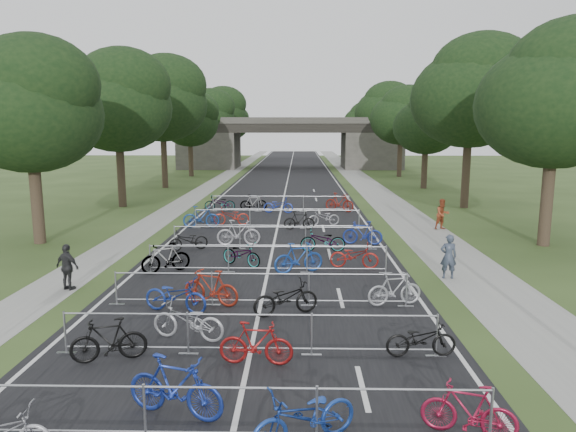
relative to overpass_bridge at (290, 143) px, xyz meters
name	(u,v)px	position (x,y,z in m)	size (l,w,h in m)	color
road	(288,178)	(0.00, -15.00, -3.53)	(11.00, 140.00, 0.01)	black
sidewalk_right	(358,178)	(8.00, -15.00, -3.53)	(3.00, 140.00, 0.01)	gray
sidewalk_left	(223,178)	(-7.50, -15.00, -3.53)	(2.00, 140.00, 0.01)	gray
lane_markings	(288,178)	(0.00, -15.00, -3.53)	(0.12, 140.00, 0.00)	silver
overpass_bridge	(290,143)	(0.00, 0.00, 0.00)	(31.00, 8.00, 7.05)	#3F3D38
tree_left_0	(31,108)	(-11.39, -49.07, 2.96)	(6.72, 6.72, 10.25)	#33261C
tree_right_0	(559,98)	(13.11, -49.07, 3.39)	(7.17, 7.17, 10.93)	#33261C
tree_left_1	(118,103)	(-11.39, -37.07, 3.77)	(7.56, 7.56, 11.53)	#33261C
tree_right_1	(472,94)	(13.11, -37.07, 4.37)	(8.18, 8.18, 12.47)	#33261C
tree_left_2	(163,101)	(-11.39, -25.07, 4.58)	(8.40, 8.40, 12.81)	#33261C
tree_right_2	(428,124)	(13.11, -25.07, 2.41)	(6.16, 6.16, 9.39)	#33261C
tree_left_3	(190,120)	(-11.39, -13.07, 2.96)	(6.72, 6.72, 10.25)	#33261C
tree_right_3	(402,117)	(13.11, -13.07, 3.39)	(7.17, 7.17, 10.93)	#33261C
tree_left_4	(208,116)	(-11.39, -1.07, 3.77)	(7.56, 7.56, 11.53)	#33261C
tree_right_4	(385,111)	(13.11, -1.07, 4.37)	(8.18, 8.18, 12.47)	#33261C
tree_left_5	(221,113)	(-11.39, 10.93, 4.58)	(8.40, 8.40, 12.81)	#33261C
tree_right_5	(372,126)	(13.11, 10.93, 2.41)	(6.16, 6.16, 9.39)	#33261C
tree_left_6	(231,124)	(-11.39, 22.93, 2.96)	(6.72, 6.72, 10.25)	#33261C
tree_right_6	(363,121)	(13.11, 22.93, 3.39)	(7.17, 7.17, 10.93)	#33261C
barrier_row_0	(230,414)	(0.00, -65.00, -2.99)	(9.70, 0.08, 1.10)	#A1A3A8
barrier_row_1	(250,334)	(0.00, -61.40, -2.99)	(9.70, 0.08, 1.10)	#A1A3A8
barrier_row_2	(260,289)	(0.00, -57.80, -2.99)	(9.70, 0.08, 1.10)	#A1A3A8
barrier_row_3	(268,259)	(0.00, -54.00, -2.99)	(9.70, 0.08, 1.10)	#A1A3A8
barrier_row_4	(273,237)	(0.00, -50.00, -2.99)	(9.70, 0.08, 1.10)	#A1A3A8
barrier_row_5	(277,219)	(0.00, -45.00, -2.99)	(9.70, 0.08, 1.10)	#A1A3A8
barrier_row_6	(281,204)	(0.00, -39.00, -2.99)	(9.70, 0.08, 1.10)	#A1A3A8
bike_0	(1,432)	(-3.87, -65.46, -3.09)	(0.59, 1.68, 0.88)	#A5A5AD
bike_1	(175,387)	(-1.18, -64.20, -2.91)	(0.59, 2.07, 1.25)	navy
bike_2	(305,418)	(1.33, -65.09, -2.99)	(0.73, 2.08, 1.09)	#1B3B95
bike_3	(469,411)	(4.30, -64.74, -3.02)	(0.48, 1.70, 1.02)	#A11737
bike_4	(109,340)	(-3.35, -61.83, -3.00)	(0.51, 1.79, 1.08)	black
bike_5	(188,321)	(-1.72, -60.52, -3.00)	(0.71, 2.02, 1.06)	#A5A6AD
bike_6	(256,344)	(0.20, -61.95, -3.00)	(0.50, 1.77, 1.07)	maroon
bike_7	(421,339)	(4.21, -61.42, -3.08)	(0.60, 1.73, 0.91)	black
bike_8	(176,295)	(-2.54, -58.46, -2.99)	(0.72, 2.05, 1.08)	navy
bike_9	(211,288)	(-1.57, -57.79, -2.95)	(0.55, 1.93, 1.16)	maroon
bike_10	(286,298)	(0.82, -58.61, -3.00)	(0.70, 2.02, 1.06)	black
bike_11	(395,289)	(4.25, -57.71, -3.00)	(0.51, 1.79, 1.08)	#A4A6AC
bike_12	(166,258)	(-3.96, -54.07, -2.95)	(0.54, 1.93, 1.16)	#A1A3A8
bike_13	(241,254)	(-1.13, -53.06, -3.03)	(0.66, 1.90, 1.00)	#A1A3A8
bike_14	(299,258)	(1.21, -54.04, -2.93)	(0.57, 2.01, 1.21)	#1B4299
bike_15	(354,256)	(3.44, -53.30, -3.02)	(0.68, 1.94, 1.02)	maroon
bike_16	(188,240)	(-3.85, -50.46, -3.05)	(0.65, 1.85, 0.97)	black
bike_17	(239,233)	(-1.67, -49.37, -2.91)	(0.59, 2.09, 1.25)	#A2A0A8
bike_18	(323,241)	(2.31, -50.57, -3.00)	(0.71, 2.04, 1.07)	#A1A3A8
bike_19	(363,233)	(4.30, -49.02, -2.96)	(0.54, 1.92, 1.15)	navy
bike_20	(201,217)	(-4.30, -44.95, -2.91)	(0.59, 2.07, 1.25)	navy
bike_21	(231,216)	(-2.70, -44.13, -2.99)	(0.72, 2.05, 1.08)	maroon
bike_22	(299,221)	(1.24, -45.37, -3.02)	(0.48, 1.71, 1.03)	black
bike_23	(324,217)	(2.67, -44.14, -3.05)	(0.65, 1.85, 0.97)	#97969D
bike_24	(220,203)	(-4.17, -38.90, -2.99)	(0.72, 2.06, 1.08)	#A1A3A8
bike_25	(254,203)	(-1.88, -38.70, -2.98)	(0.52, 1.83, 1.10)	#A1A3A8
bike_26	(278,205)	(-0.14, -39.66, -3.01)	(0.69, 1.98, 1.04)	#1C309B
bike_27	(339,202)	(3.97, -38.97, -2.90)	(0.59, 2.10, 1.26)	maroon
pedestrian_a	(448,257)	(6.80, -54.66, -2.69)	(0.61, 0.40, 1.68)	#333C4D
pedestrian_b	(442,214)	(9.20, -45.12, -2.68)	(0.83, 0.65, 1.71)	#973E20
pedestrian_c	(68,267)	(-6.80, -56.33, -2.72)	(0.95, 0.40, 1.62)	#242426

